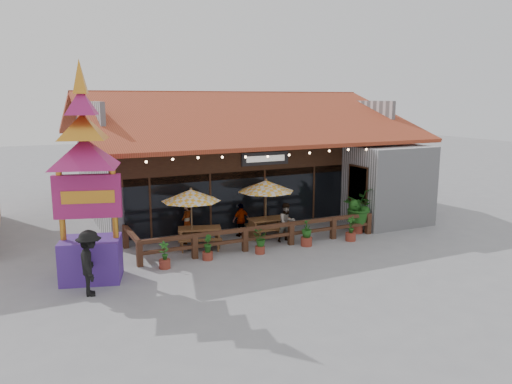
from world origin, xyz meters
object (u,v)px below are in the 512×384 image
umbrella_left (191,196)px  pedestrian (90,263)px  umbrella_right (266,186)px  tropical_plant (358,207)px  picnic_table_left (200,234)px  thai_sign_tower (85,159)px  picnic_table_right (269,224)px

umbrella_left → pedestrian: size_ratio=1.51×
umbrella_right → tropical_plant: (3.91, -1.00, -1.06)m
picnic_table_left → pedestrian: pedestrian is taller
tropical_plant → umbrella_left: bearing=173.8°
thai_sign_tower → picnic_table_right: bearing=15.4°
tropical_plant → picnic_table_right: bearing=164.5°
umbrella_left → thai_sign_tower: (-3.94, -1.77, 1.80)m
picnic_table_right → pedestrian: size_ratio=0.89×
umbrella_left → picnic_table_right: (3.45, 0.26, -1.56)m
pedestrian → tropical_plant: bearing=-71.7°
thai_sign_tower → tropical_plant: (11.13, 0.99, -2.79)m
picnic_table_right → tropical_plant: bearing=-15.5°
picnic_table_left → tropical_plant: (6.86, -0.87, 0.59)m
picnic_table_left → pedestrian: bearing=-144.9°
umbrella_left → umbrella_right: umbrella_right is taller
picnic_table_left → umbrella_right: bearing=2.6°
pedestrian → umbrella_right: bearing=-59.2°
thai_sign_tower → picnic_table_left: bearing=23.5°
umbrella_right → picnic_table_right: bearing=13.7°
umbrella_right → tropical_plant: umbrella_right is taller
tropical_plant → picnic_table_left: bearing=172.8°
umbrella_left → tropical_plant: (7.19, -0.78, -0.99)m
picnic_table_right → thai_sign_tower: bearing=-164.6°
umbrella_left → thai_sign_tower: 4.68m
thai_sign_tower → tropical_plant: 11.52m
umbrella_left → umbrella_right: bearing=3.9°
umbrella_right → thai_sign_tower: bearing=-164.6°
thai_sign_tower → tropical_plant: bearing=5.1°
picnic_table_right → umbrella_right: bearing=-166.3°
picnic_table_right → pedestrian: bearing=-156.4°
umbrella_right → tropical_plant: 4.17m
umbrella_left → picnic_table_left: bearing=14.6°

